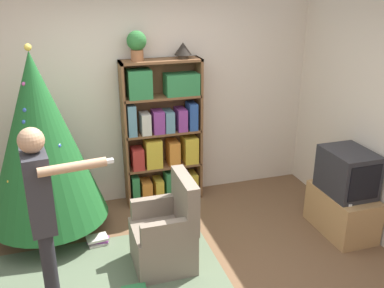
{
  "coord_description": "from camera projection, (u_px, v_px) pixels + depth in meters",
  "views": [
    {
      "loc": [
        -0.86,
        -3.07,
        2.62
      ],
      "look_at": [
        0.35,
        0.83,
        1.05
      ],
      "focal_mm": 40.0,
      "sensor_mm": 36.0,
      "label": 1
    }
  ],
  "objects": [
    {
      "name": "table_lamp",
      "position": [
        183.0,
        49.0,
        4.88
      ],
      "size": [
        0.2,
        0.2,
        0.18
      ],
      "color": "#473828",
      "rests_on": "bookshelf"
    },
    {
      "name": "ground_plane",
      "position": [
        182.0,
        286.0,
        3.92
      ],
      "size": [
        14.0,
        14.0,
        0.0
      ],
      "primitive_type": "plane",
      "color": "brown"
    },
    {
      "name": "bookshelf",
      "position": [
        163.0,
        135.0,
        5.17
      ],
      "size": [
        0.95,
        0.27,
        1.78
      ],
      "color": "brown",
      "rests_on": "ground_plane"
    },
    {
      "name": "potted_plant",
      "position": [
        137.0,
        43.0,
        4.71
      ],
      "size": [
        0.22,
        0.22,
        0.33
      ],
      "color": "#935B38",
      "rests_on": "bookshelf"
    },
    {
      "name": "book_pile_near_tree",
      "position": [
        98.0,
        240.0,
        4.53
      ],
      "size": [
        0.25,
        0.18,
        0.08
      ],
      "color": "beige",
      "rests_on": "ground_plane"
    },
    {
      "name": "area_rug",
      "position": [
        114.0,
        286.0,
        3.91
      ],
      "size": [
        2.09,
        1.61,
        0.01
      ],
      "color": "#56664C",
      "rests_on": "ground_plane"
    },
    {
      "name": "standing_person",
      "position": [
        42.0,
        211.0,
        3.25
      ],
      "size": [
        0.67,
        0.47,
        1.65
      ],
      "rotation": [
        0.0,
        0.0,
        -1.45
      ],
      "color": "#232328",
      "rests_on": "ground_plane"
    },
    {
      "name": "television",
      "position": [
        347.0,
        172.0,
        4.52
      ],
      "size": [
        0.44,
        0.57,
        0.48
      ],
      "color": "#28282D",
      "rests_on": "tv_stand"
    },
    {
      "name": "wall_back",
      "position": [
        138.0,
        97.0,
        5.14
      ],
      "size": [
        8.0,
        0.1,
        2.6
      ],
      "color": "beige",
      "rests_on": "ground_plane"
    },
    {
      "name": "christmas_tree",
      "position": [
        40.0,
        139.0,
        4.34
      ],
      "size": [
        1.24,
        1.24,
        2.07
      ],
      "color": "#4C3323",
      "rests_on": "ground_plane"
    },
    {
      "name": "armchair",
      "position": [
        167.0,
        235.0,
        4.11
      ],
      "size": [
        0.57,
        0.56,
        0.92
      ],
      "rotation": [
        0.0,
        0.0,
        -1.57
      ],
      "color": "#7A6B5B",
      "rests_on": "ground_plane"
    },
    {
      "name": "game_remote",
      "position": [
        347.0,
        203.0,
        4.37
      ],
      "size": [
        0.04,
        0.12,
        0.02
      ],
      "color": "white",
      "rests_on": "tv_stand"
    },
    {
      "name": "tv_stand",
      "position": [
        342.0,
        212.0,
        4.7
      ],
      "size": [
        0.46,
        0.77,
        0.48
      ],
      "color": "tan",
      "rests_on": "ground_plane"
    }
  ]
}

